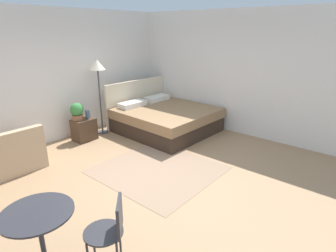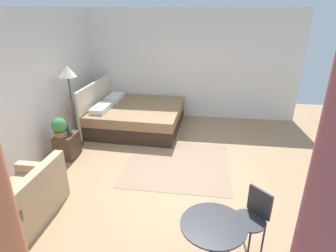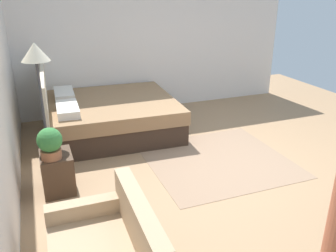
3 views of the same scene
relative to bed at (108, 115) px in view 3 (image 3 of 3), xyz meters
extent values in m
cube|color=#9E7A56|center=(-1.97, -1.30, -0.32)|extent=(9.16, 8.62, 0.02)
cube|color=silver|center=(1.10, -1.30, 1.11)|extent=(0.12, 5.62, 2.85)
cube|color=#93755B|center=(-1.65, -1.26, -0.31)|extent=(1.91, 2.00, 0.01)
cube|color=#38281E|center=(0.00, -0.07, -0.14)|extent=(2.05, 2.14, 0.35)
cube|color=#93704C|center=(0.00, -0.07, 0.15)|extent=(2.09, 2.19, 0.22)
cube|color=beige|center=(0.04, 0.99, 0.26)|extent=(2.03, 0.14, 1.15)
cube|color=white|center=(-0.40, 0.70, 0.32)|extent=(0.72, 0.35, 0.12)
cube|color=white|center=(0.46, 0.66, 0.32)|extent=(0.72, 0.35, 0.12)
cube|color=tan|center=(-3.45, 0.46, 0.29)|extent=(1.22, 0.16, 0.39)
cube|color=tan|center=(-2.91, 0.78, 0.18)|extent=(0.15, 0.80, 0.15)
cube|color=#473323|center=(-1.65, 0.99, -0.07)|extent=(0.48, 0.37, 0.50)
cylinder|color=#935B3D|center=(-1.75, 1.04, 0.24)|extent=(0.24, 0.24, 0.11)
sphere|color=#387F3D|center=(-1.75, 1.04, 0.42)|extent=(0.29, 0.29, 0.29)
cylinder|color=slate|center=(-1.53, 0.97, 0.27)|extent=(0.10, 0.10, 0.18)
cylinder|color=#3F3F44|center=(-1.10, 1.06, -0.30)|extent=(0.28, 0.28, 0.02)
cylinder|color=#3F3F44|center=(-1.10, 1.06, 0.46)|extent=(0.04, 0.04, 1.51)
cone|color=beige|center=(-1.10, 1.06, 1.33)|extent=(0.35, 0.35, 0.23)
camera|label=1|loc=(-4.97, -4.29, 2.10)|focal=29.70mm
camera|label=2|loc=(-6.36, -1.74, 2.49)|focal=29.80mm
camera|label=3|loc=(-5.73, 1.10, 2.07)|focal=37.77mm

